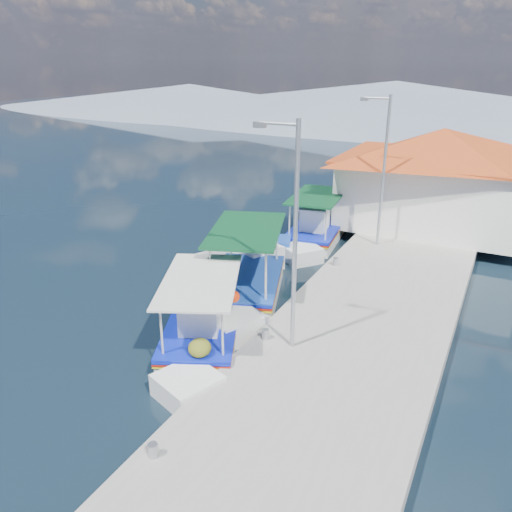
% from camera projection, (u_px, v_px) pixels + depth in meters
% --- Properties ---
extents(ground, '(160.00, 160.00, 0.00)m').
position_uv_depth(ground, '(113.00, 355.00, 14.19)').
color(ground, black).
rests_on(ground, ground).
extents(quay, '(5.00, 44.00, 0.50)m').
position_uv_depth(quay, '(376.00, 304.00, 16.57)').
color(quay, gray).
rests_on(quay, ground).
extents(bollards, '(0.20, 17.20, 0.30)m').
position_uv_depth(bollards, '(309.00, 289.00, 16.69)').
color(bollards, '#A5A8AD').
rests_on(bollards, quay).
extents(main_caique, '(3.85, 6.33, 2.29)m').
position_uv_depth(main_caique, '(204.00, 330.00, 14.64)').
color(main_caique, silver).
rests_on(main_caique, ground).
extents(caique_green_canopy, '(3.78, 7.06, 2.79)m').
position_uv_depth(caique_green_canopy, '(249.00, 286.00, 17.53)').
color(caique_green_canopy, silver).
rests_on(caique_green_canopy, ground).
extents(caique_blue_hull, '(3.18, 5.33, 1.03)m').
position_uv_depth(caique_blue_hull, '(236.00, 261.00, 19.98)').
color(caique_blue_hull, '#1A419C').
rests_on(caique_blue_hull, ground).
extents(caique_far, '(2.54, 6.83, 2.41)m').
position_uv_depth(caique_far, '(316.00, 232.00, 22.79)').
color(caique_far, silver).
rests_on(caique_far, ground).
extents(harbor_building, '(10.49, 10.49, 4.40)m').
position_uv_depth(harbor_building, '(439.00, 176.00, 22.98)').
color(harbor_building, white).
rests_on(harbor_building, quay).
extents(lamp_post_near, '(1.21, 0.14, 6.00)m').
position_uv_depth(lamp_post_near, '(292.00, 228.00, 12.53)').
color(lamp_post_near, '#A5A8AD').
rests_on(lamp_post_near, quay).
extents(lamp_post_far, '(1.21, 0.14, 6.00)m').
position_uv_depth(lamp_post_far, '(382.00, 164.00, 19.99)').
color(lamp_post_far, '#A5A8AD').
rests_on(lamp_post_far, quay).
extents(mountain_ridge, '(171.40, 96.00, 5.50)m').
position_uv_depth(mountain_ridge, '(497.00, 112.00, 57.07)').
color(mountain_ridge, slate).
rests_on(mountain_ridge, ground).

